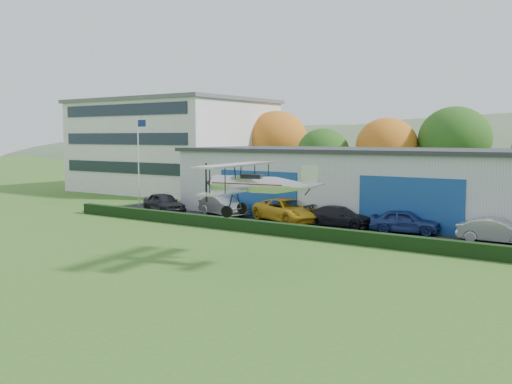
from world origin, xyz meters
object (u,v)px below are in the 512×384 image
Objects in this scene: hangar at (439,185)px; car_2 at (288,210)px; office_block at (173,146)px; car_0 at (164,203)px; car_5 at (497,231)px; flagpole at (139,153)px; car_4 at (405,221)px; car_1 at (223,206)px; car_3 at (340,216)px; biplane at (254,183)px.

car_2 is (-8.84, -6.72, -1.77)m from hangar.
car_2 is at bearing -29.64° from office_block.
car_5 is (25.24, 1.32, -0.09)m from car_0.
hangar is at bearing 37.61° from car_5.
flagpole is 25.16m from car_4.
flagpole is at bearing -166.49° from hangar.
office_block is at bearing 70.34° from car_1.
office_block is at bearing 83.11° from car_2.
car_5 is at bearing -67.60° from car_0.
car_4 is at bearing -66.59° from car_2.
office_block reaches higher than car_0.
office_block is 23.35m from car_1.
car_4 is at bearing -65.64° from car_0.
car_5 is (5.64, -0.38, -0.04)m from car_4.
office_block is 15.33m from flagpole.
car_5 is at bearing -19.97° from office_block.
car_4 is (24.83, -0.64, -3.98)m from flagpole.
car_3 is 13.62m from biplane.
car_0 is at bearing -157.05° from hangar.
biplane is at bearing -173.85° from car_3.
office_block is 4.74× the size of car_5.
car_0 is 0.70× the size of biplane.
biplane is at bearing -119.30° from car_1.
car_2 is (24.16, -13.75, -4.33)m from office_block.
hangar is 8.49× the size of car_1.
biplane is (16.94, -11.35, 3.15)m from car_0.
car_3 is at bearing -125.63° from hangar.
car_4 is (-0.05, -6.62, -1.85)m from hangar.
car_2 is at bearing -71.23° from car_1.
biplane is at bearing -41.39° from office_block.
car_2 is 14.44m from car_5.
flagpole is at bearing 76.85° from car_4.
car_3 is at bearing -65.44° from car_2.
hangar reaches higher than biplane.
car_2 is at bearing 79.00° from car_4.
office_block is 2.57× the size of flagpole.
car_4 is (8.79, 0.10, -0.08)m from car_2.
office_block reaches higher than car_4.
office_block is 28.13m from car_2.
car_0 reaches higher than car_3.
car_0 is 0.99× the size of car_1.
hangar is 19.90m from biplane.
car_5 is 15.49m from biplane.
car_3 is (4.12, 0.13, -0.14)m from car_2.
biplane reaches higher than car_0.
biplane is at bearing -131.91° from car_2.
office_block is at bearing 69.03° from car_5.
office_block is (-33.00, 7.02, 2.56)m from hangar.
car_5 is 0.64× the size of biplane.
car_1 is 5.89m from car_2.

